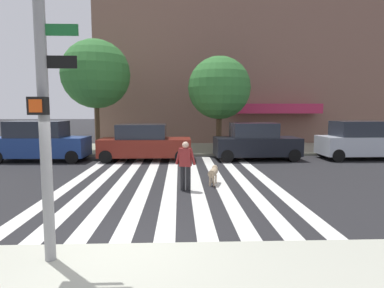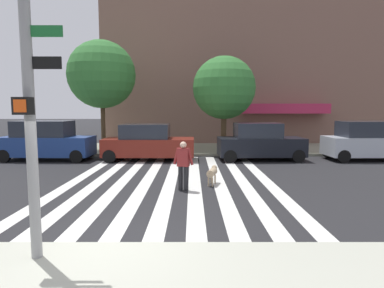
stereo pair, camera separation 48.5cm
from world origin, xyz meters
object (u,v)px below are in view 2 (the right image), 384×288
(parked_car_behind_first, at_px, (149,143))
(dog_on_leash, at_px, (213,172))
(parked_car_near_curb, at_px, (47,141))
(traffic_light_pole, at_px, (26,58))
(parked_car_fourth_in_line, at_px, (367,142))
(parked_car_third_in_line, at_px, (260,143))
(street_tree_middle, at_px, (224,88))
(pedestrian_dog_walker, at_px, (184,163))
(street_tree_nearest, at_px, (102,75))

(parked_car_behind_first, relative_size, dog_on_leash, 4.49)
(parked_car_near_curb, relative_size, parked_car_behind_first, 1.00)
(traffic_light_pole, height_order, parked_car_fourth_in_line, traffic_light_pole)
(parked_car_near_curb, height_order, parked_car_third_in_line, parked_car_near_curb)
(parked_car_near_curb, relative_size, street_tree_middle, 0.83)
(pedestrian_dog_walker, relative_size, dog_on_leash, 1.54)
(street_tree_middle, bearing_deg, parked_car_fourth_in_line, -20.63)
(parked_car_fourth_in_line, relative_size, pedestrian_dog_walker, 2.62)
(traffic_light_pole, distance_m, dog_on_leash, 7.68)
(pedestrian_dog_walker, height_order, dog_on_leash, pedestrian_dog_walker)
(street_tree_middle, distance_m, pedestrian_dog_walker, 10.03)
(parked_car_behind_first, bearing_deg, street_tree_nearest, 137.04)
(parked_car_near_curb, distance_m, dog_on_leash, 10.22)
(parked_car_third_in_line, height_order, street_tree_middle, street_tree_middle)
(parked_car_fourth_in_line, bearing_deg, traffic_light_pole, -135.20)
(parked_car_third_in_line, distance_m, street_tree_middle, 4.42)
(street_tree_middle, bearing_deg, parked_car_near_curb, -164.15)
(traffic_light_pole, relative_size, street_tree_nearest, 0.86)
(parked_car_near_curb, distance_m, parked_car_third_in_line, 11.34)
(traffic_light_pole, xyz_separation_m, parked_car_behind_first, (0.35, 11.85, -2.60))
(traffic_light_pole, xyz_separation_m, parked_car_third_in_line, (6.28, 11.84, -2.58))
(dog_on_leash, bearing_deg, traffic_light_pole, -118.94)
(street_tree_middle, bearing_deg, street_tree_nearest, 178.46)
(parked_car_near_curb, bearing_deg, parked_car_third_in_line, -0.02)
(traffic_light_pole, xyz_separation_m, pedestrian_dog_walker, (2.39, 5.31, -2.59))
(pedestrian_dog_walker, bearing_deg, street_tree_middle, 76.49)
(parked_car_near_curb, relative_size, dog_on_leash, 4.48)
(traffic_light_pole, height_order, parked_car_behind_first, traffic_light_pole)
(dog_on_leash, bearing_deg, parked_car_fourth_in_line, 33.71)
(parked_car_fourth_in_line, bearing_deg, parked_car_near_curb, 179.99)
(dog_on_leash, bearing_deg, parked_car_third_in_line, 63.21)
(traffic_light_pole, relative_size, parked_car_behind_first, 1.22)
(street_tree_nearest, relative_size, pedestrian_dog_walker, 4.09)
(traffic_light_pole, relative_size, street_tree_middle, 1.01)
(traffic_light_pole, distance_m, pedestrian_dog_walker, 6.38)
(pedestrian_dog_walker, bearing_deg, traffic_light_pole, -114.21)
(parked_car_third_in_line, bearing_deg, parked_car_near_curb, 179.98)
(parked_car_behind_first, height_order, parked_car_fourth_in_line, parked_car_fourth_in_line)
(traffic_light_pole, height_order, street_tree_nearest, street_tree_nearest)
(parked_car_fourth_in_line, relative_size, dog_on_leash, 4.04)
(street_tree_nearest, bearing_deg, traffic_light_pole, -79.21)
(parked_car_fourth_in_line, distance_m, dog_on_leash, 10.26)
(parked_car_behind_first, relative_size, parked_car_third_in_line, 1.05)
(street_tree_nearest, distance_m, street_tree_middle, 7.49)
(dog_on_leash, bearing_deg, street_tree_nearest, 125.78)
(traffic_light_pole, xyz_separation_m, street_tree_nearest, (-2.82, 14.80, 1.28))
(parked_car_third_in_line, height_order, pedestrian_dog_walker, parked_car_third_in_line)
(parked_car_behind_first, distance_m, pedestrian_dog_walker, 6.84)
(parked_car_fourth_in_line, xyz_separation_m, dog_on_leash, (-8.52, -5.69, -0.55))
(street_tree_nearest, bearing_deg, parked_car_near_curb, -127.24)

